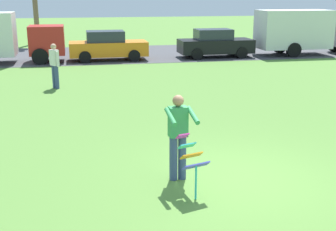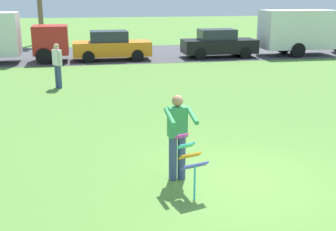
{
  "view_description": "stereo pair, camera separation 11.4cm",
  "coord_description": "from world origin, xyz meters",
  "px_view_note": "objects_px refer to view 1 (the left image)",
  "views": [
    {
      "loc": [
        -2.97,
        -7.75,
        3.62
      ],
      "look_at": [
        -1.19,
        1.26,
        1.05
      ],
      "focal_mm": 47.23,
      "sensor_mm": 36.0,
      "label": 1
    },
    {
      "loc": [
        -2.86,
        -7.77,
        3.62
      ],
      "look_at": [
        -1.19,
        1.26,
        1.05
      ],
      "focal_mm": 47.23,
      "sensor_mm": 36.0,
      "label": 2
    }
  ],
  "objects_px": {
    "person_kite_flyer": "(178,134)",
    "kite_held": "(191,157)",
    "parked_car_black": "(215,44)",
    "parked_car_orange": "(108,46)",
    "parked_truck_grey_van": "(306,31)",
    "person_walker_far": "(55,64)"
  },
  "relations": [
    {
      "from": "person_kite_flyer",
      "to": "kite_held",
      "type": "distance_m",
      "value": 0.79
    },
    {
      "from": "parked_car_black",
      "to": "person_kite_flyer",
      "type": "bearing_deg",
      "value": -109.42
    },
    {
      "from": "kite_held",
      "to": "parked_car_black",
      "type": "relative_size",
      "value": 0.27
    },
    {
      "from": "parked_car_orange",
      "to": "parked_truck_grey_van",
      "type": "relative_size",
      "value": 0.63
    },
    {
      "from": "person_kite_flyer",
      "to": "kite_held",
      "type": "xyz_separation_m",
      "value": [
        0.08,
        -0.76,
        -0.2
      ]
    },
    {
      "from": "kite_held",
      "to": "parked_car_orange",
      "type": "relative_size",
      "value": 0.27
    },
    {
      "from": "person_kite_flyer",
      "to": "person_walker_far",
      "type": "relative_size",
      "value": 1.0
    },
    {
      "from": "parked_truck_grey_van",
      "to": "parked_car_black",
      "type": "bearing_deg",
      "value": -180.0
    },
    {
      "from": "parked_car_orange",
      "to": "parked_truck_grey_van",
      "type": "bearing_deg",
      "value": 0.0
    },
    {
      "from": "person_kite_flyer",
      "to": "parked_car_black",
      "type": "bearing_deg",
      "value": 70.58
    },
    {
      "from": "person_kite_flyer",
      "to": "parked_car_orange",
      "type": "distance_m",
      "value": 16.44
    },
    {
      "from": "parked_truck_grey_van",
      "to": "person_walker_far",
      "type": "bearing_deg",
      "value": -153.76
    },
    {
      "from": "parked_car_black",
      "to": "person_walker_far",
      "type": "relative_size",
      "value": 2.43
    },
    {
      "from": "parked_car_orange",
      "to": "parked_truck_grey_van",
      "type": "height_order",
      "value": "parked_truck_grey_van"
    },
    {
      "from": "person_kite_flyer",
      "to": "parked_car_black",
      "type": "height_order",
      "value": "person_kite_flyer"
    },
    {
      "from": "person_kite_flyer",
      "to": "parked_truck_grey_van",
      "type": "height_order",
      "value": "parked_truck_grey_van"
    },
    {
      "from": "kite_held",
      "to": "parked_truck_grey_van",
      "type": "relative_size",
      "value": 0.17
    },
    {
      "from": "person_walker_far",
      "to": "parked_car_black",
      "type": "bearing_deg",
      "value": 39.17
    },
    {
      "from": "parked_car_orange",
      "to": "parked_truck_grey_van",
      "type": "distance_m",
      "value": 11.73
    },
    {
      "from": "kite_held",
      "to": "person_walker_far",
      "type": "distance_m",
      "value": 10.6
    },
    {
      "from": "kite_held",
      "to": "parked_car_black",
      "type": "distance_m",
      "value": 18.13
    },
    {
      "from": "kite_held",
      "to": "parked_car_orange",
      "type": "bearing_deg",
      "value": 91.27
    }
  ]
}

